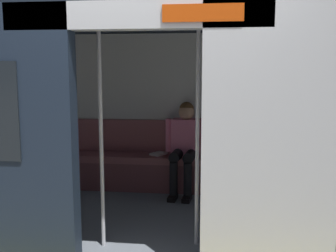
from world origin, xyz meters
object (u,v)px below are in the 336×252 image
at_px(book, 159,154).
at_px(grab_pole_door, 101,135).
at_px(handbag, 215,150).
at_px(person_seated, 185,141).
at_px(train_car, 154,83).
at_px(bench_seat, 171,164).
at_px(grab_pole_far, 197,134).

bearing_deg(book, grab_pole_door, 113.67).
xyz_separation_m(handbag, book, (0.76, -0.01, -0.07)).
height_order(person_seated, handbag, person_seated).
xyz_separation_m(train_car, person_seated, (-0.26, -0.99, -0.79)).
bearing_deg(bench_seat, grab_pole_door, 76.41).
bearing_deg(train_car, book, -84.17).
bearing_deg(grab_pole_far, handbag, -95.34).
relative_size(bench_seat, person_seated, 2.34).
xyz_separation_m(train_car, grab_pole_door, (0.36, 0.72, -0.44)).
bearing_deg(person_seated, grab_pole_door, 70.03).
bearing_deg(grab_pole_door, bench_seat, -103.59).
height_order(book, grab_pole_far, grab_pole_far).
bearing_deg(grab_pole_door, book, -97.81).
bearing_deg(person_seated, book, -17.34).
relative_size(train_car, grab_pole_door, 3.06).
bearing_deg(train_car, grab_pole_far, 130.06).
bearing_deg(grab_pole_door, handbag, -119.04).
height_order(bench_seat, grab_pole_far, grab_pole_far).
xyz_separation_m(handbag, grab_pole_door, (1.01, 1.82, 0.48)).
xyz_separation_m(bench_seat, person_seated, (-0.20, 0.05, 0.33)).
xyz_separation_m(bench_seat, grab_pole_door, (0.43, 1.76, 0.68)).
bearing_deg(train_car, grab_pole_door, 63.34).
xyz_separation_m(person_seated, handbag, (-0.39, -0.11, -0.13)).
distance_m(book, grab_pole_door, 1.93).
distance_m(handbag, grab_pole_far, 1.75).
distance_m(train_car, grab_pole_far, 0.88).
distance_m(train_car, handbag, 1.57).
bearing_deg(person_seated, handbag, -164.69).
bearing_deg(bench_seat, book, -20.18).
bearing_deg(person_seated, bench_seat, -14.71).
relative_size(handbag, grab_pole_door, 0.12).
xyz_separation_m(person_seated, book, (0.37, -0.12, -0.20)).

